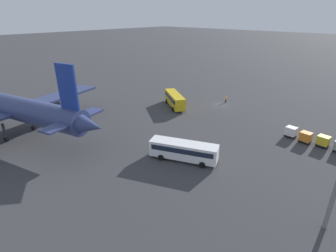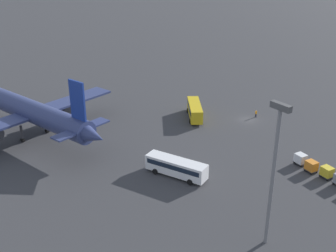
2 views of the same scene
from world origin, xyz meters
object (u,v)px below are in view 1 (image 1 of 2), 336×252
object	(u,v)px
shuttle_bus_near	(175,99)
cargo_cart_white	(291,131)
shuttle_bus_far	(184,150)
worker_person	(226,99)
cargo_cart_orange	(306,137)
airplane	(10,107)
cargo_cart_yellow	(323,141)

from	to	relation	value
shuttle_bus_near	cargo_cart_white	xyz separation A→B (m)	(-28.60, -1.46, -0.81)
shuttle_bus_far	worker_person	size ratio (longest dim) A/B	6.48
cargo_cart_white	shuttle_bus_near	bearing A→B (deg)	2.93
shuttle_bus_far	cargo_cart_orange	distance (m)	23.85
shuttle_bus_near	cargo_cart_white	bearing A→B (deg)	-143.47
airplane	worker_person	bearing A→B (deg)	-128.92
shuttle_bus_far	cargo_cart_yellow	bearing A→B (deg)	-150.46
shuttle_bus_far	cargo_cart_white	distance (m)	23.05
airplane	cargo_cart_white	size ratio (longest dim) A/B	20.72
worker_person	cargo_cart_white	xyz separation A→B (m)	(-20.45, 10.17, 0.32)
shuttle_bus_near	cargo_cart_orange	world-z (taller)	shuttle_bus_near
shuttle_bus_far	cargo_cart_white	xyz separation A→B (m)	(-10.03, -20.74, -0.68)
cargo_cart_orange	cargo_cart_white	size ratio (longest dim) A/B	1.00
shuttle_bus_near	worker_person	xyz separation A→B (m)	(-8.15, -11.63, -1.13)
shuttle_bus_far	shuttle_bus_near	bearing A→B (deg)	-69.04
shuttle_bus_near	cargo_cart_yellow	world-z (taller)	shuttle_bus_near
airplane	shuttle_bus_near	size ratio (longest dim) A/B	4.39
shuttle_bus_far	cargo_cart_yellow	size ratio (longest dim) A/B	5.18
cargo_cart_white	worker_person	bearing A→B (deg)	-26.44
worker_person	airplane	bearing A→B (deg)	65.78
cargo_cart_yellow	worker_person	bearing A→B (deg)	-21.70
airplane	shuttle_bus_near	world-z (taller)	airplane
shuttle_bus_near	cargo_cart_orange	size ratio (longest dim) A/B	4.72
shuttle_bus_far	cargo_cart_orange	size ratio (longest dim) A/B	5.18
cargo_cart_yellow	shuttle_bus_near	bearing A→B (deg)	2.05
airplane	cargo_cart_orange	size ratio (longest dim) A/B	20.72
airplane	cargo_cart_orange	distance (m)	56.12
cargo_cart_yellow	cargo_cart_white	size ratio (longest dim) A/B	1.00
cargo_cart_white	cargo_cart_yellow	bearing A→B (deg)	177.62
shuttle_bus_far	worker_person	world-z (taller)	shuttle_bus_far
worker_person	cargo_cart_white	size ratio (longest dim) A/B	0.80
airplane	cargo_cart_orange	world-z (taller)	airplane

